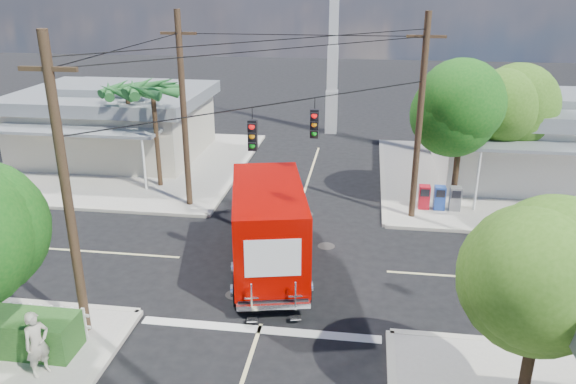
# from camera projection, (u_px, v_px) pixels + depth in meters

# --- Properties ---
(ground) EXTENTS (120.00, 120.00, 0.00)m
(ground) POSITION_uv_depth(u_px,v_px,m) (281.00, 264.00, 21.34)
(ground) COLOR black
(ground) RESTS_ON ground
(sidewalk_ne) EXTENTS (14.12, 14.12, 0.14)m
(sidewalk_ne) POSITION_uv_depth(u_px,v_px,m) (513.00, 181.00, 29.95)
(sidewalk_ne) COLOR #A49F94
(sidewalk_ne) RESTS_ON ground
(sidewalk_nw) EXTENTS (14.12, 14.12, 0.14)m
(sidewalk_nw) POSITION_uv_depth(u_px,v_px,m) (126.00, 164.00, 32.83)
(sidewalk_nw) COLOR #A49F94
(sidewalk_nw) RESTS_ON ground
(road_markings) EXTENTS (32.00, 32.00, 0.01)m
(road_markings) POSITION_uv_depth(u_px,v_px,m) (274.00, 284.00, 19.97)
(road_markings) COLOR beige
(road_markings) RESTS_ON ground
(building_ne) EXTENTS (11.80, 10.20, 4.50)m
(building_ne) POSITION_uv_depth(u_px,v_px,m) (546.00, 136.00, 29.94)
(building_ne) COLOR silver
(building_ne) RESTS_ON sidewalk_ne
(building_nw) EXTENTS (10.80, 10.20, 4.30)m
(building_nw) POSITION_uv_depth(u_px,v_px,m) (115.00, 121.00, 33.68)
(building_nw) COLOR beige
(building_nw) RESTS_ON sidewalk_nw
(radio_tower) EXTENTS (0.80, 0.80, 17.00)m
(radio_tower) POSITION_uv_depth(u_px,v_px,m) (333.00, 51.00, 37.79)
(radio_tower) COLOR silver
(radio_tower) RESTS_ON ground
(tree_ne_front) EXTENTS (4.21, 4.14, 6.66)m
(tree_ne_front) POSITION_uv_depth(u_px,v_px,m) (463.00, 109.00, 24.96)
(tree_ne_front) COLOR #422D1C
(tree_ne_front) RESTS_ON sidewalk_ne
(tree_ne_back) EXTENTS (3.77, 3.66, 5.82)m
(tree_ne_back) POSITION_uv_depth(u_px,v_px,m) (511.00, 113.00, 26.85)
(tree_ne_back) COLOR #422D1C
(tree_ne_back) RESTS_ON sidewalk_ne
(tree_se) EXTENTS (3.67, 3.54, 5.62)m
(tree_se) POSITION_uv_depth(u_px,v_px,m) (545.00, 277.00, 12.28)
(tree_se) COLOR #422D1C
(tree_se) RESTS_ON sidewalk_se
(palm_nw_front) EXTENTS (3.01, 3.08, 5.59)m
(palm_nw_front) POSITION_uv_depth(u_px,v_px,m) (153.00, 91.00, 27.49)
(palm_nw_front) COLOR #422D1C
(palm_nw_front) RESTS_ON sidewalk_nw
(palm_nw_back) EXTENTS (3.01, 3.08, 5.19)m
(palm_nw_back) POSITION_uv_depth(u_px,v_px,m) (127.00, 92.00, 29.27)
(palm_nw_back) COLOR #422D1C
(palm_nw_back) RESTS_ON sidewalk_nw
(utility_poles) EXTENTS (12.00, 10.68, 9.00)m
(utility_poles) POSITION_uv_depth(u_px,v_px,m) (245.00, 133.00, 21.38)
(utility_poles) COLOR #473321
(utility_poles) RESTS_ON ground
(vending_boxes) EXTENTS (1.90, 0.50, 1.10)m
(vending_boxes) POSITION_uv_depth(u_px,v_px,m) (440.00, 198.00, 25.98)
(vending_boxes) COLOR #AF0F1E
(vending_boxes) RESTS_ON sidewalk_ne
(delivery_truck) EXTENTS (3.99, 8.18, 3.41)m
(delivery_truck) POSITION_uv_depth(u_px,v_px,m) (268.00, 223.00, 20.67)
(delivery_truck) COLOR black
(delivery_truck) RESTS_ON ground
(pedestrian) EXTENTS (0.74, 0.82, 1.89)m
(pedestrian) POSITION_uv_depth(u_px,v_px,m) (37.00, 344.00, 14.90)
(pedestrian) COLOR #B8B19C
(pedestrian) RESTS_ON sidewalk_sw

